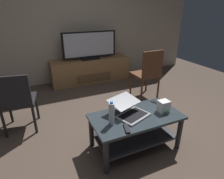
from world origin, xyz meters
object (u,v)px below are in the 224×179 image
object	(u,v)px
coffee_table	(136,126)
cell_phone	(156,102)
television	(90,46)
tv_remote	(127,128)
water_bottle_near	(112,114)
laptop	(129,110)
media_cabinet	(91,70)
router_box	(164,106)
side_chair	(17,100)
dining_chair	(148,72)

from	to	relation	value
coffee_table	cell_phone	xyz separation A→B (m)	(0.42, 0.17, 0.15)
television	cell_phone	bearing A→B (deg)	-85.39
tv_remote	television	bearing A→B (deg)	96.05
water_bottle_near	laptop	bearing A→B (deg)	19.09
media_cabinet	laptop	distance (m)	2.40
television	water_bottle_near	world-z (taller)	television
television	cell_phone	size ratio (longest dim) A/B	8.70
router_box	cell_phone	bearing A→B (deg)	72.20
television	side_chair	xyz separation A→B (m)	(-1.51, -1.44, -0.34)
side_chair	laptop	size ratio (longest dim) A/B	1.70
television	dining_chair	bearing A→B (deg)	-61.70
router_box	television	bearing A→B (deg)	92.50
television	router_box	size ratio (longest dim) A/B	8.39
dining_chair	coffee_table	bearing A→B (deg)	-129.65
coffee_table	cell_phone	world-z (taller)	cell_phone
dining_chair	tv_remote	world-z (taller)	dining_chair
router_box	water_bottle_near	xyz separation A→B (m)	(-0.68, 0.02, 0.06)
coffee_table	media_cabinet	xyz separation A→B (m)	(0.24, 2.42, -0.04)
laptop	tv_remote	xyz separation A→B (m)	(-0.17, -0.25, -0.05)
dining_chair	water_bottle_near	distance (m)	1.71
laptop	media_cabinet	bearing A→B (deg)	82.75
side_chair	router_box	world-z (taller)	side_chair
router_box	media_cabinet	bearing A→B (deg)	92.48
water_bottle_near	cell_phone	xyz separation A→B (m)	(0.75, 0.21, -0.12)
television	router_box	world-z (taller)	television
cell_phone	side_chair	bearing A→B (deg)	132.06
television	laptop	xyz separation A→B (m)	(-0.30, -2.34, -0.32)
media_cabinet	side_chair	world-z (taller)	side_chair
media_cabinet	television	world-z (taller)	television
dining_chair	router_box	size ratio (longest dim) A/B	6.46
water_bottle_near	cell_phone	bearing A→B (deg)	15.46
media_cabinet	side_chair	distance (m)	2.12
cell_phone	tv_remote	distance (m)	0.74
media_cabinet	coffee_table	bearing A→B (deg)	-95.64
water_bottle_near	tv_remote	bearing A→B (deg)	-55.93
television	tv_remote	xyz separation A→B (m)	(-0.47, -2.59, -0.37)
router_box	tv_remote	size ratio (longest dim) A/B	0.91
side_chair	tv_remote	size ratio (longest dim) A/B	5.39
water_bottle_near	tv_remote	size ratio (longest dim) A/B	1.70
coffee_table	router_box	xyz separation A→B (m)	(0.35, -0.05, 0.21)
cell_phone	media_cabinet	bearing A→B (deg)	71.51
cell_phone	router_box	bearing A→B (deg)	-130.86
side_chair	media_cabinet	bearing A→B (deg)	44.03
media_cabinet	cell_phone	world-z (taller)	media_cabinet
router_box	dining_chair	bearing A→B (deg)	63.66
side_chair	cell_phone	size ratio (longest dim) A/B	6.16
coffee_table	tv_remote	size ratio (longest dim) A/B	6.66
media_cabinet	water_bottle_near	distance (m)	2.54
dining_chair	side_chair	size ratio (longest dim) A/B	1.09
laptop	cell_phone	distance (m)	0.50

